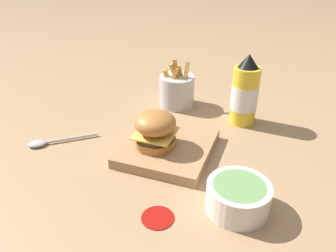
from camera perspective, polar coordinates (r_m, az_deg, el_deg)
The scene contains 8 objects.
ground_plane at distance 0.83m, azimuth -3.89°, elevation -5.24°, with size 6.00×6.00×0.00m, color #9E7A56.
serving_board at distance 0.84m, azimuth 0.00°, elevation -3.78°, with size 0.23×0.21×0.03m.
burger at distance 0.80m, azimuth -2.23°, elevation -0.56°, with size 0.10×0.10×0.09m.
ketchup_bottle at distance 0.97m, azimuth 13.22°, elevation 5.54°, with size 0.08×0.08×0.21m.
fries_basket at distance 1.06m, azimuth 1.55°, elevation 6.24°, with size 0.11×0.11×0.16m.
side_bowl at distance 0.68m, azimuth 12.11°, elevation -11.92°, with size 0.13×0.13×0.06m.
spoon at distance 0.93m, azimuth -20.49°, elevation -2.66°, with size 0.13×0.15×0.01m.
ketchup_puddle at distance 0.66m, azimuth -1.82°, elevation -15.61°, with size 0.06×0.06×0.00m.
Camera 1 is at (0.62, 0.29, 0.47)m, focal length 35.00 mm.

